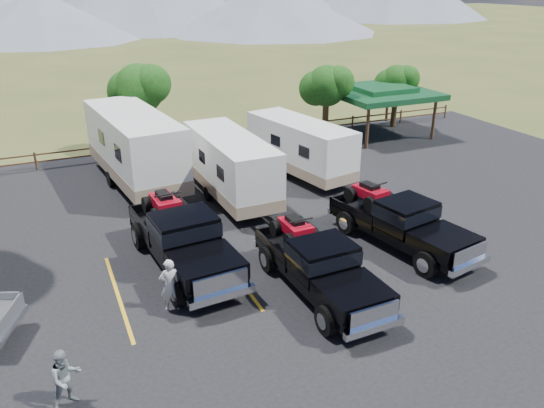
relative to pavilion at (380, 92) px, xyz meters
name	(u,v)px	position (x,y,z in m)	size (l,w,h in m)	color
ground	(339,319)	(-13.00, -17.00, -2.79)	(320.00, 320.00, 0.00)	#454C20
asphalt_lot	(296,272)	(-13.00, -14.00, -2.77)	(44.00, 34.00, 0.04)	black
stall_lines	(284,259)	(-13.00, -13.00, -2.74)	(12.12, 5.50, 0.01)	gold
tree_ne_a	(326,86)	(-4.03, 0.01, 0.69)	(3.11, 2.92, 4.76)	#2F2112
tree_ne_b	(396,82)	(1.98, 1.01, 0.34)	(2.77, 2.59, 4.27)	#2F2112
tree_north	(139,89)	(-15.03, 2.02, 1.05)	(3.46, 3.24, 5.25)	#2F2112
rail_fence	(212,138)	(-11.00, 1.50, -2.18)	(36.12, 0.12, 1.00)	brown
pavilion	(380,92)	(0.00, 0.00, 0.00)	(6.20, 6.20, 3.22)	brown
rig_left	(182,237)	(-16.47, -11.87, -1.64)	(2.85, 7.04, 2.30)	black
rig_center	(318,264)	(-12.86, -15.35, -1.74)	(2.33, 6.29, 2.08)	black
rig_right	(400,221)	(-8.44, -13.76, -1.72)	(3.14, 6.66, 2.14)	black
trailer_left	(135,148)	(-16.39, -2.97, -0.85)	(3.61, 10.47, 3.62)	silver
trailer_center	(230,167)	(-12.75, -6.68, -1.16)	(2.42, 8.70, 3.02)	silver
trailer_right	(300,148)	(-8.42, -5.20, -1.23)	(3.42, 8.37, 2.90)	silver
person_a	(170,285)	(-17.57, -14.47, -1.86)	(0.65, 0.43, 1.78)	silver
person_b	(66,378)	(-20.84, -17.39, -1.96)	(0.76, 0.59, 1.57)	gray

